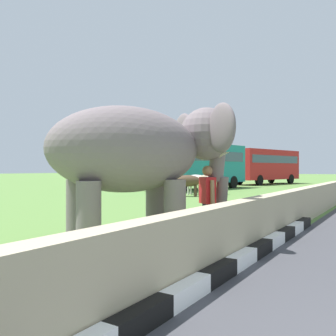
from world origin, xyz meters
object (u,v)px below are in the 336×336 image
(cow_mid, at_px, (197,181))
(cow_far, at_px, (208,181))
(bus_teal, at_px, (198,162))
(cow_near, at_px, (187,181))
(person_handler, at_px, (207,199))
(elephant, at_px, (143,152))
(bus_red, at_px, (266,164))

(cow_mid, xyz_separation_m, cow_far, (0.29, -0.60, 0.00))
(bus_teal, distance_m, cow_near, 7.22)
(person_handler, bearing_deg, cow_far, 26.22)
(elephant, height_order, bus_red, bus_red)
(bus_red, relative_size, cow_far, 5.22)
(person_handler, height_order, cow_mid, person_handler)
(bus_red, distance_m, cow_far, 17.16)
(cow_near, height_order, cow_far, same)
(elephant, xyz_separation_m, cow_far, (13.71, 5.32, -1.05))
(elephant, relative_size, cow_mid, 2.10)
(bus_teal, xyz_separation_m, bus_red, (12.15, -1.48, -0.00))
(cow_mid, bearing_deg, person_handler, -151.03)
(person_handler, relative_size, cow_mid, 0.88)
(elephant, relative_size, cow_near, 2.06)
(cow_near, relative_size, cow_far, 1.05)
(bus_teal, xyz_separation_m, cow_far, (-4.88, -3.26, -1.21))
(elephant, xyz_separation_m, bus_red, (30.74, 7.09, 0.16))
(cow_near, xyz_separation_m, cow_far, (1.68, -0.50, 0.00))
(cow_near, distance_m, cow_mid, 1.39)
(bus_teal, height_order, cow_mid, bus_teal)
(elephant, height_order, person_handler, elephant)
(person_handler, bearing_deg, cow_mid, 28.97)
(elephant, height_order, bus_teal, bus_teal)
(cow_near, distance_m, cow_far, 1.75)
(person_handler, distance_m, cow_far, 13.82)
(elephant, distance_m, cow_mid, 14.71)
(bus_teal, bearing_deg, person_handler, -151.54)
(elephant, height_order, cow_mid, elephant)
(bus_teal, height_order, cow_near, bus_teal)
(cow_mid, relative_size, cow_far, 1.03)
(bus_red, xyz_separation_m, cow_mid, (-17.31, -1.18, -1.21))
(cow_near, height_order, cow_mid, same)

